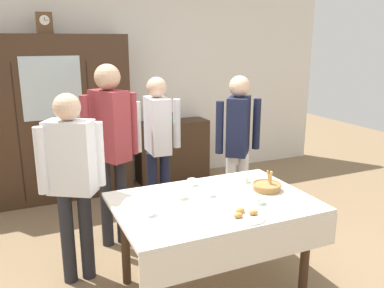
# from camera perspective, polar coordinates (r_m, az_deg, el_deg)

# --- Properties ---
(ground_plane) EXTENTS (12.00, 12.00, 0.00)m
(ground_plane) POSITION_cam_1_polar(r_m,az_deg,el_deg) (3.60, 1.37, -18.28)
(ground_plane) COLOR #846B4C
(ground_plane) RESTS_ON ground
(back_wall) EXTENTS (6.40, 0.10, 2.70)m
(back_wall) POSITION_cam_1_polar(r_m,az_deg,el_deg) (5.56, -10.43, 8.16)
(back_wall) COLOR silver
(back_wall) RESTS_ON ground
(dining_table) EXTENTS (1.49, 1.02, 0.77)m
(dining_table) POSITION_cam_1_polar(r_m,az_deg,el_deg) (3.09, 3.32, -10.16)
(dining_table) COLOR #3D2819
(dining_table) RESTS_ON ground
(wall_cabinet) EXTENTS (1.84, 0.46, 2.02)m
(wall_cabinet) POSITION_cam_1_polar(r_m,az_deg,el_deg) (5.18, -19.18, 3.32)
(wall_cabinet) COLOR #3D2819
(wall_cabinet) RESTS_ON ground
(mantel_clock) EXTENTS (0.18, 0.11, 0.24)m
(mantel_clock) POSITION_cam_1_polar(r_m,az_deg,el_deg) (5.10, -20.27, 15.86)
(mantel_clock) COLOR brown
(mantel_clock) RESTS_ON wall_cabinet
(bookshelf_low) EXTENTS (1.02, 0.35, 0.85)m
(bookshelf_low) POSITION_cam_1_polar(r_m,az_deg,el_deg) (5.71, -2.81, -0.94)
(bookshelf_low) COLOR #3D2819
(bookshelf_low) RESTS_ON ground
(book_stack) EXTENTS (0.18, 0.23, 0.11)m
(book_stack) POSITION_cam_1_polar(r_m,az_deg,el_deg) (5.60, -2.87, 3.78)
(book_stack) COLOR #3D754C
(book_stack) RESTS_ON bookshelf_low
(tea_cup_far_right) EXTENTS (0.13, 0.13, 0.06)m
(tea_cup_far_right) POSITION_cam_1_polar(r_m,az_deg,el_deg) (3.45, 7.46, -5.07)
(tea_cup_far_right) COLOR silver
(tea_cup_far_right) RESTS_ON dining_table
(tea_cup_near_right) EXTENTS (0.13, 0.13, 0.06)m
(tea_cup_near_right) POSITION_cam_1_polar(r_m,az_deg,el_deg) (3.35, 0.02, -5.56)
(tea_cup_near_right) COLOR silver
(tea_cup_near_right) RESTS_ON dining_table
(tea_cup_center) EXTENTS (0.13, 0.13, 0.06)m
(tea_cup_center) POSITION_cam_1_polar(r_m,az_deg,el_deg) (3.03, 9.54, -8.06)
(tea_cup_center) COLOR silver
(tea_cup_center) RESTS_ON dining_table
(tea_cup_far_left) EXTENTS (0.13, 0.13, 0.06)m
(tea_cup_far_left) POSITION_cam_1_polar(r_m,az_deg,el_deg) (3.08, -1.55, -7.41)
(tea_cup_far_left) COLOR silver
(tea_cup_far_left) RESTS_ON dining_table
(tea_cup_near_left) EXTENTS (0.13, 0.13, 0.06)m
(tea_cup_near_left) POSITION_cam_1_polar(r_m,az_deg,el_deg) (3.14, 2.56, -7.07)
(tea_cup_near_left) COLOR white
(tea_cup_near_left) RESTS_ON dining_table
(tea_cup_mid_left) EXTENTS (0.13, 0.13, 0.06)m
(tea_cup_mid_left) POSITION_cam_1_polar(r_m,az_deg,el_deg) (2.82, -5.99, -9.68)
(tea_cup_mid_left) COLOR white
(tea_cup_mid_left) RESTS_ON dining_table
(bread_basket) EXTENTS (0.24, 0.24, 0.16)m
(bread_basket) POSITION_cam_1_polar(r_m,az_deg,el_deg) (3.32, 10.60, -5.90)
(bread_basket) COLOR #9E7542
(bread_basket) RESTS_ON dining_table
(pastry_plate) EXTENTS (0.28, 0.28, 0.05)m
(pastry_plate) POSITION_cam_1_polar(r_m,az_deg,el_deg) (2.82, 7.54, -10.05)
(pastry_plate) COLOR white
(pastry_plate) RESTS_ON dining_table
(spoon_near_right) EXTENTS (0.12, 0.02, 0.01)m
(spoon_near_right) POSITION_cam_1_polar(r_m,az_deg,el_deg) (2.94, -2.39, -9.10)
(spoon_near_right) COLOR silver
(spoon_near_right) RESTS_ON dining_table
(spoon_near_left) EXTENTS (0.12, 0.02, 0.01)m
(spoon_near_left) POSITION_cam_1_polar(r_m,az_deg,el_deg) (3.19, 15.42, -7.66)
(spoon_near_left) COLOR silver
(spoon_near_left) RESTS_ON dining_table
(spoon_front_edge) EXTENTS (0.12, 0.02, 0.01)m
(spoon_front_edge) POSITION_cam_1_polar(r_m,az_deg,el_deg) (3.32, 3.68, -6.28)
(spoon_front_edge) COLOR silver
(spoon_front_edge) RESTS_ON dining_table
(person_behind_table_right) EXTENTS (0.52, 0.41, 1.61)m
(person_behind_table_right) POSITION_cam_1_polar(r_m,az_deg,el_deg) (4.19, 6.58, 1.02)
(person_behind_table_right) COLOR silver
(person_behind_table_right) RESTS_ON ground
(person_by_cabinet) EXTENTS (0.52, 0.36, 1.57)m
(person_by_cabinet) POSITION_cam_1_polar(r_m,az_deg,el_deg) (3.29, -16.71, -3.81)
(person_by_cabinet) COLOR #232328
(person_by_cabinet) RESTS_ON ground
(person_behind_table_left) EXTENTS (0.52, 0.41, 1.75)m
(person_behind_table_left) POSITION_cam_1_polar(r_m,az_deg,el_deg) (3.78, -11.52, 0.88)
(person_behind_table_left) COLOR #232328
(person_behind_table_left) RESTS_ON ground
(person_near_right_end) EXTENTS (0.52, 0.37, 1.59)m
(person_near_right_end) POSITION_cam_1_polar(r_m,az_deg,el_deg) (4.27, -4.91, 1.12)
(person_near_right_end) COLOR #191E38
(person_near_right_end) RESTS_ON ground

